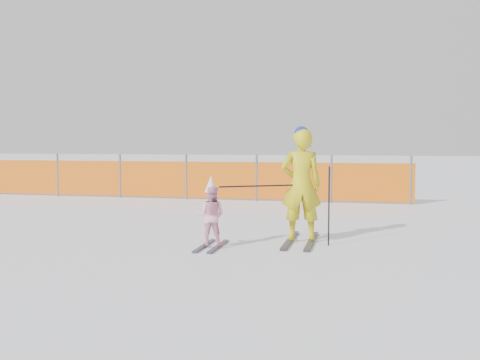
{
  "coord_description": "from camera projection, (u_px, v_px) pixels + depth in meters",
  "views": [
    {
      "loc": [
        1.83,
        -7.5,
        1.57
      ],
      "look_at": [
        0.0,
        0.5,
        1.0
      ],
      "focal_mm": 40.0,
      "sensor_mm": 36.0,
      "label": 1
    }
  ],
  "objects": [
    {
      "name": "ground",
      "position": [
        232.0,
        250.0,
        7.81
      ],
      "size": [
        120.0,
        120.0,
        0.0
      ],
      "primitive_type": "plane",
      "color": "white",
      "rests_on": "ground"
    },
    {
      "name": "adult",
      "position": [
        301.0,
        185.0,
        8.41
      ],
      "size": [
        0.71,
        1.58,
        1.83
      ],
      "color": "black",
      "rests_on": "ground"
    },
    {
      "name": "child",
      "position": [
        211.0,
        215.0,
        8.03
      ],
      "size": [
        0.45,
        1.02,
        1.08
      ],
      "color": "black",
      "rests_on": "ground"
    },
    {
      "name": "ski_poles",
      "position": [
        293.0,
        196.0,
        8.17
      ],
      "size": [
        1.63,
        0.61,
        1.22
      ],
      "color": "black",
      "rests_on": "ground"
    },
    {
      "name": "safety_fence",
      "position": [
        122.0,
        178.0,
        15.35
      ],
      "size": [
        16.14,
        0.06,
        1.25
      ],
      "color": "#595960",
      "rests_on": "ground"
    }
  ]
}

